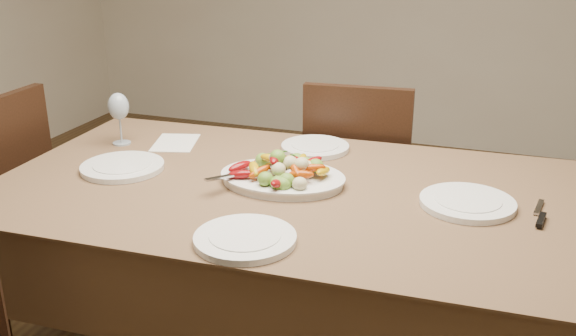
{
  "coord_description": "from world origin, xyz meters",
  "views": [
    {
      "loc": [
        0.73,
        -1.57,
        1.52
      ],
      "look_at": [
        0.12,
        0.17,
        0.82
      ],
      "focal_mm": 40.0,
      "sensor_mm": 36.0,
      "label": 1
    }
  ],
  "objects_px": {
    "plate_near": "(245,239)",
    "plate_right": "(467,203)",
    "dining_table": "(288,292)",
    "chair_far": "(361,185)",
    "plate_left": "(123,167)",
    "serving_platter": "(282,180)",
    "wine_glass": "(119,117)",
    "plate_far": "(315,147)"
  },
  "relations": [
    {
      "from": "chair_far",
      "to": "wine_glass",
      "type": "xyz_separation_m",
      "value": [
        -0.78,
        -0.58,
        0.39
      ]
    },
    {
      "from": "dining_table",
      "to": "plate_near",
      "type": "xyz_separation_m",
      "value": [
        0.02,
        -0.39,
        0.39
      ]
    },
    {
      "from": "plate_near",
      "to": "plate_right",
      "type": "bearing_deg",
      "value": 39.19
    },
    {
      "from": "dining_table",
      "to": "plate_far",
      "type": "bearing_deg",
      "value": 93.66
    },
    {
      "from": "plate_far",
      "to": "wine_glass",
      "type": "distance_m",
      "value": 0.72
    },
    {
      "from": "dining_table",
      "to": "plate_right",
      "type": "distance_m",
      "value": 0.66
    },
    {
      "from": "chair_far",
      "to": "plate_left",
      "type": "xyz_separation_m",
      "value": [
        -0.63,
        -0.81,
        0.29
      ]
    },
    {
      "from": "serving_platter",
      "to": "plate_right",
      "type": "distance_m",
      "value": 0.56
    },
    {
      "from": "plate_right",
      "to": "serving_platter",
      "type": "bearing_deg",
      "value": -178.42
    },
    {
      "from": "serving_platter",
      "to": "plate_left",
      "type": "bearing_deg",
      "value": -173.37
    },
    {
      "from": "plate_right",
      "to": "wine_glass",
      "type": "bearing_deg",
      "value": 173.12
    },
    {
      "from": "plate_right",
      "to": "plate_far",
      "type": "relative_size",
      "value": 1.12
    },
    {
      "from": "serving_platter",
      "to": "plate_right",
      "type": "xyz_separation_m",
      "value": [
        0.56,
        0.02,
        -0.0
      ]
    },
    {
      "from": "dining_table",
      "to": "plate_left",
      "type": "distance_m",
      "value": 0.69
    },
    {
      "from": "dining_table",
      "to": "plate_right",
      "type": "xyz_separation_m",
      "value": [
        0.54,
        0.04,
        0.39
      ]
    },
    {
      "from": "wine_glass",
      "to": "plate_right",
      "type": "bearing_deg",
      "value": -6.88
    },
    {
      "from": "dining_table",
      "to": "chair_far",
      "type": "bearing_deg",
      "value": 85.45
    },
    {
      "from": "wine_glass",
      "to": "plate_far",
      "type": "bearing_deg",
      "value": 13.97
    },
    {
      "from": "plate_right",
      "to": "plate_near",
      "type": "xyz_separation_m",
      "value": [
        -0.52,
        -0.42,
        0.0
      ]
    },
    {
      "from": "dining_table",
      "to": "wine_glass",
      "type": "bearing_deg",
      "value": 165.41
    },
    {
      "from": "serving_platter",
      "to": "plate_left",
      "type": "xyz_separation_m",
      "value": [
        -0.54,
        -0.06,
        -0.0
      ]
    },
    {
      "from": "plate_near",
      "to": "wine_glass",
      "type": "distance_m",
      "value": 0.94
    },
    {
      "from": "plate_far",
      "to": "wine_glass",
      "type": "relative_size",
      "value": 1.19
    },
    {
      "from": "plate_right",
      "to": "wine_glass",
      "type": "height_order",
      "value": "wine_glass"
    },
    {
      "from": "serving_platter",
      "to": "plate_far",
      "type": "distance_m",
      "value": 0.34
    },
    {
      "from": "plate_far",
      "to": "wine_glass",
      "type": "xyz_separation_m",
      "value": [
        -0.7,
        -0.17,
        0.09
      ]
    },
    {
      "from": "plate_near",
      "to": "dining_table",
      "type": "bearing_deg",
      "value": 92.88
    },
    {
      "from": "plate_right",
      "to": "dining_table",
      "type": "bearing_deg",
      "value": -176.22
    },
    {
      "from": "serving_platter",
      "to": "wine_glass",
      "type": "relative_size",
      "value": 1.88
    },
    {
      "from": "dining_table",
      "to": "wine_glass",
      "type": "distance_m",
      "value": 0.89
    },
    {
      "from": "chair_far",
      "to": "wine_glass",
      "type": "bearing_deg",
      "value": 32.03
    },
    {
      "from": "plate_far",
      "to": "dining_table",
      "type": "bearing_deg",
      "value": -86.34
    },
    {
      "from": "dining_table",
      "to": "plate_left",
      "type": "height_order",
      "value": "plate_left"
    },
    {
      "from": "plate_far",
      "to": "plate_near",
      "type": "height_order",
      "value": "same"
    },
    {
      "from": "plate_far",
      "to": "plate_near",
      "type": "relative_size",
      "value": 0.92
    },
    {
      "from": "dining_table",
      "to": "plate_left",
      "type": "relative_size",
      "value": 6.73
    },
    {
      "from": "serving_platter",
      "to": "plate_right",
      "type": "height_order",
      "value": "serving_platter"
    },
    {
      "from": "serving_platter",
      "to": "plate_near",
      "type": "height_order",
      "value": "serving_platter"
    },
    {
      "from": "plate_far",
      "to": "chair_far",
      "type": "bearing_deg",
      "value": 78.36
    },
    {
      "from": "plate_left",
      "to": "plate_right",
      "type": "height_order",
      "value": "same"
    },
    {
      "from": "serving_platter",
      "to": "plate_near",
      "type": "relative_size",
      "value": 1.45
    },
    {
      "from": "serving_platter",
      "to": "wine_glass",
      "type": "height_order",
      "value": "wine_glass"
    }
  ]
}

